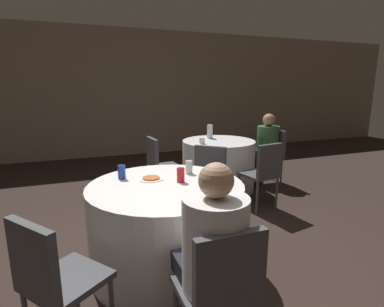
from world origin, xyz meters
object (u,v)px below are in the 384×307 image
Objects in this scene: chair_far_west at (159,162)px; chair_near_northeast at (207,176)px; chair_near_south at (222,286)px; person_green_jacket at (264,148)px; chair_near_southwest at (52,275)px; table_far at (218,165)px; chair_far_south at (264,170)px; soda_can_red at (181,175)px; pizza_plate_near at (151,178)px; person_white_shirt at (210,258)px; chair_far_east at (272,151)px; soda_can_silver at (189,167)px; bottle_far at (210,131)px; soda_can_blue at (122,172)px; table_near at (167,226)px.

chair_near_northeast is at bearing 17.57° from chair_far_west.
chair_near_south is 0.77× the size of person_green_jacket.
table_far is at bearing 100.28° from chair_near_southwest.
soda_can_red is at bearing -161.22° from chair_far_south.
chair_near_northeast is 1.02m from pizza_plate_near.
person_white_shirt reaches higher than chair_far_west.
chair_far_west is (-0.36, 0.86, 0.00)m from chair_near_northeast.
soda_can_silver is at bearing 127.67° from chair_far_east.
chair_near_south is 3.31m from bottle_far.
person_green_jacket is at bearing 30.49° from soda_can_blue.
person_white_shirt reaches higher than soda_can_blue.
chair_near_south reaches higher than table_near.
soda_can_silver is at bearing -7.89° from chair_far_west.
soda_can_red is at bearing -124.53° from table_far.
chair_far_east is (2.26, 1.71, 0.15)m from table_near.
table_near is at bearing 127.92° from chair_far_east.
table_near is 1.11× the size of person_white_shirt.
person_white_shirt is at bearing -90.07° from table_near.
soda_can_red is (-1.97, -1.69, 0.23)m from person_green_jacket.
person_white_shirt is at bearing -116.53° from table_far.
chair_far_west is 1.75m from person_green_jacket.
pizza_plate_near is 1.04× the size of bottle_far.
chair_far_west is 4.11× the size of bottle_far.
chair_near_south is 3.95× the size of pizza_plate_near.
table_near is at bearing -41.48° from soda_can_blue.
bottle_far is at bearing 73.13° from person_green_jacket.
bottle_far reaches higher than table_far.
person_green_jacket is at bearing 45.49° from chair_far_south.
soda_can_red is at bearing 129.38° from chair_far_east.
chair_near_southwest is 1.21m from soda_can_red.
pizza_plate_near is at bearing 114.55° from table_near.
table_far is 2.22m from soda_can_blue.
bottle_far is at bearing 59.84° from soda_can_red.
soda_can_blue is at bearing -31.53° from chair_far_west.
soda_can_blue is 0.53m from soda_can_red.
soda_can_silver is at bearing -119.48° from bottle_far.
chair_far_west is 3.95× the size of pizza_plate_near.
chair_far_east is 7.11× the size of soda_can_silver.
person_white_shirt is (-1.49, -1.69, 0.07)m from chair_far_south.
chair_far_west is at bearing 92.97° from chair_far_east.
chair_far_east is 1.00× the size of chair_far_south.
chair_near_south is 0.17m from person_white_shirt.
person_white_shirt reaches higher than chair_near_northeast.
chair_near_northeast is 2.11m from chair_near_southwest.
soda_can_red is (-0.15, -0.22, 0.00)m from soda_can_silver.
chair_far_west is at bearing 82.48° from chair_near_south.
table_far is at bearing 63.54° from person_white_shirt.
table_far is 1.26× the size of chair_near_southwest.
person_white_shirt reaches higher than table_near.
person_green_jacket reaches higher than chair_near_south.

